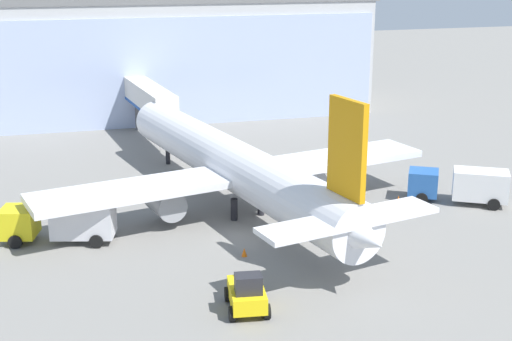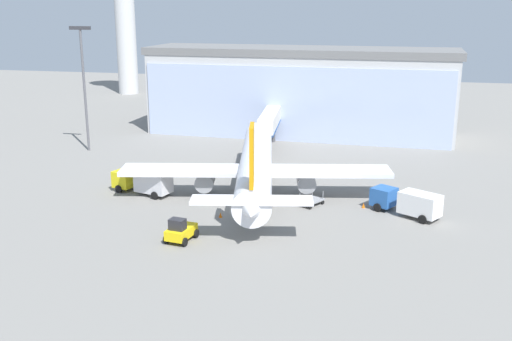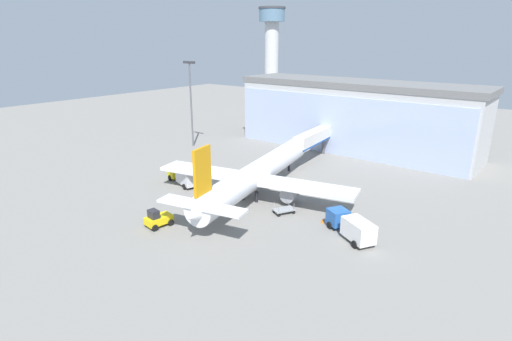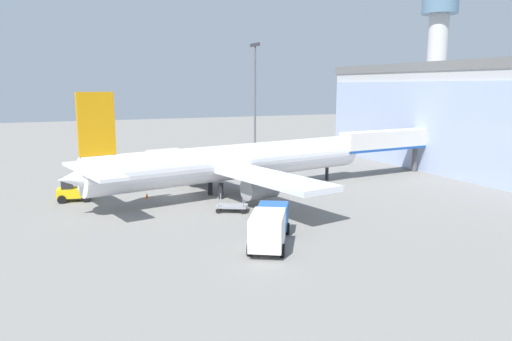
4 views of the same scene
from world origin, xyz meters
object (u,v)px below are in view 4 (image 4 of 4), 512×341
(pushback_tug, at_px, (73,191))
(jet_bridge, at_px, (387,141))
(fuel_truck, at_px, (269,225))
(safety_cone_nose, at_px, (147,196))
(catering_truck, at_px, (175,165))
(apron_light_mast, at_px, (255,88))
(airplane, at_px, (231,163))
(baggage_cart, at_px, (232,206))
(control_tower, at_px, (437,50))
(safety_cone_wingtip, at_px, (261,224))

(pushback_tug, bearing_deg, jet_bridge, 7.83)
(fuel_truck, xyz_separation_m, safety_cone_nose, (-18.50, -4.98, -1.19))
(catering_truck, relative_size, pushback_tug, 2.22)
(apron_light_mast, xyz_separation_m, fuel_truck, (45.94, -18.82, -9.28))
(airplane, xyz_separation_m, safety_cone_nose, (-1.70, -8.49, -3.07))
(apron_light_mast, relative_size, baggage_cart, 5.59)
(control_tower, distance_m, pushback_tug, 100.89)
(pushback_tug, bearing_deg, catering_truck, 44.11)
(fuel_truck, distance_m, baggage_cart, 10.13)
(control_tower, xyz_separation_m, safety_cone_wingtip, (61.38, -74.76, -19.55))
(control_tower, distance_m, airplane, 89.20)
(airplane, relative_size, safety_cone_nose, 64.16)
(control_tower, xyz_separation_m, apron_light_mast, (19.94, -57.33, -9.07))
(airplane, xyz_separation_m, pushback_tug, (-3.46, -15.36, -2.37))
(fuel_truck, bearing_deg, pushback_tug, 61.20)
(catering_truck, bearing_deg, airplane, -151.61)
(pushback_tug, bearing_deg, airplane, -4.17)
(catering_truck, bearing_deg, control_tower, -48.31)
(safety_cone_wingtip, bearing_deg, catering_truck, -178.46)
(fuel_truck, distance_m, pushback_tug, 23.48)
(baggage_cart, bearing_deg, apron_light_mast, -87.79)
(catering_truck, height_order, fuel_truck, same)
(control_tower, xyz_separation_m, safety_cone_nose, (47.37, -81.13, -19.55))
(pushback_tug, xyz_separation_m, safety_cone_nose, (1.76, 6.87, -0.70))
(safety_cone_wingtip, bearing_deg, fuel_truck, -17.14)
(control_tower, relative_size, pushback_tug, 9.56)
(jet_bridge, relative_size, baggage_cart, 4.27)
(catering_truck, height_order, safety_cone_wingtip, catering_truck)
(jet_bridge, distance_m, safety_cone_nose, 31.00)
(fuel_truck, relative_size, pushback_tug, 2.15)
(control_tower, xyz_separation_m, baggage_cart, (55.84, -75.19, -19.32))
(jet_bridge, height_order, safety_cone_wingtip, jet_bridge)
(airplane, bearing_deg, safety_cone_wingtip, -111.52)
(jet_bridge, bearing_deg, safety_cone_nose, 176.35)
(fuel_truck, height_order, pushback_tug, fuel_truck)
(baggage_cart, distance_m, safety_cone_nose, 10.34)
(safety_cone_nose, bearing_deg, fuel_truck, 15.07)
(jet_bridge, relative_size, catering_truck, 1.81)
(jet_bridge, relative_size, control_tower, 0.42)
(apron_light_mast, bearing_deg, control_tower, 109.18)
(apron_light_mast, height_order, airplane, apron_light_mast)
(catering_truck, distance_m, safety_cone_wingtip, 24.80)
(catering_truck, distance_m, baggage_cart, 19.25)
(pushback_tug, distance_m, safety_cone_nose, 7.13)
(jet_bridge, bearing_deg, catering_truck, 153.20)
(apron_light_mast, relative_size, pushback_tug, 5.26)
(catering_truck, xyz_separation_m, safety_cone_nose, (10.76, -5.70, -1.19))
(apron_light_mast, distance_m, pushback_tug, 41.18)
(jet_bridge, height_order, baggage_cart, jet_bridge)
(pushback_tug, distance_m, safety_cone_wingtip, 20.60)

